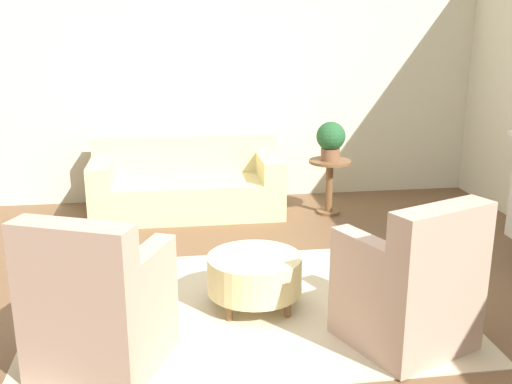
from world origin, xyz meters
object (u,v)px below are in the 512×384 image
object	(u,v)px
couch	(187,186)
potted_plant_on_side_table	(331,139)
armchair_left	(97,309)
ottoman_table	(255,274)
armchair_right	(411,289)
side_table	(329,178)

from	to	relation	value
couch	potted_plant_on_side_table	size ratio (longest dim) A/B	4.87
armchair_left	ottoman_table	size ratio (longest dim) A/B	1.42
armchair_right	potted_plant_on_side_table	bearing A→B (deg)	85.89
side_table	potted_plant_on_side_table	bearing A→B (deg)	0.00
ottoman_table	potted_plant_on_side_table	distance (m)	2.50
couch	armchair_left	distance (m)	3.16
couch	ottoman_table	distance (m)	2.43
armchair_right	potted_plant_on_side_table	world-z (taller)	potted_plant_on_side_table
armchair_right	couch	bearing A→B (deg)	113.80
ottoman_table	side_table	world-z (taller)	side_table
side_table	armchair_right	bearing A→B (deg)	-94.11
side_table	ottoman_table	bearing A→B (deg)	-118.00
armchair_left	ottoman_table	bearing A→B (deg)	33.31
armchair_left	ottoman_table	xyz separation A→B (m)	(1.06, 0.70, -0.14)
armchair_right	side_table	world-z (taller)	armchair_right
side_table	potted_plant_on_side_table	xyz separation A→B (m)	(0.00, 0.00, 0.44)
ottoman_table	armchair_right	bearing A→B (deg)	-36.73
ottoman_table	couch	bearing A→B (deg)	100.09
couch	armchair_left	world-z (taller)	armchair_left
armchair_left	potted_plant_on_side_table	distance (m)	3.63
armchair_left	side_table	distance (m)	3.60
ottoman_table	armchair_left	bearing A→B (deg)	-146.69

